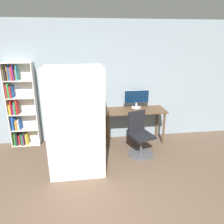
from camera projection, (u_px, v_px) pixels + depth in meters
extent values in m
plane|color=brown|center=(99.00, 224.00, 2.86)|extent=(16.00, 16.00, 0.00)
cube|color=gray|center=(89.00, 83.00, 4.90)|extent=(8.00, 0.06, 2.70)
cube|color=brown|center=(135.00, 110.00, 4.93)|extent=(1.38, 0.56, 0.03)
cylinder|color=brown|center=(108.00, 132.00, 4.76)|extent=(0.05, 0.05, 0.75)
cylinder|color=brown|center=(164.00, 129.00, 4.93)|extent=(0.05, 0.05, 0.75)
cylinder|color=brown|center=(106.00, 124.00, 5.18)|extent=(0.05, 0.05, 0.75)
cylinder|color=brown|center=(157.00, 122.00, 5.34)|extent=(0.05, 0.05, 0.75)
cylinder|color=#B7B7BC|center=(136.00, 107.00, 5.07)|extent=(0.23, 0.23, 0.02)
cylinder|color=#B7B7BC|center=(136.00, 105.00, 5.04)|extent=(0.04, 0.04, 0.11)
cube|color=#B7B7BC|center=(137.00, 96.00, 4.99)|extent=(0.58, 0.02, 0.31)
cube|color=#0A1E38|center=(137.00, 97.00, 4.98)|extent=(0.56, 0.03, 0.28)
cylinder|color=#4C4C51|center=(141.00, 154.00, 4.56)|extent=(0.52, 0.52, 0.03)
cylinder|color=#4C4C51|center=(141.00, 145.00, 4.50)|extent=(0.05, 0.05, 0.37)
cube|color=black|center=(141.00, 136.00, 4.43)|extent=(0.56, 0.56, 0.05)
cube|color=black|center=(137.00, 121.00, 4.52)|extent=(0.39, 0.17, 0.45)
cube|color=beige|center=(8.00, 106.00, 4.67)|extent=(0.02, 0.25, 1.85)
cube|color=beige|center=(36.00, 105.00, 4.74)|extent=(0.02, 0.25, 1.85)
cube|color=beige|center=(24.00, 104.00, 4.81)|extent=(0.61, 0.02, 1.85)
cube|color=beige|center=(28.00, 144.00, 5.00)|extent=(0.57, 0.21, 0.02)
cube|color=beige|center=(26.00, 129.00, 4.88)|extent=(0.57, 0.21, 0.02)
cube|color=beige|center=(23.00, 114.00, 4.76)|extent=(0.57, 0.21, 0.02)
cube|color=beige|center=(21.00, 98.00, 4.65)|extent=(0.57, 0.21, 0.02)
cube|color=beige|center=(19.00, 81.00, 4.53)|extent=(0.57, 0.21, 0.02)
cube|color=beige|center=(16.00, 63.00, 4.41)|extent=(0.57, 0.21, 0.02)
cube|color=gold|center=(15.00, 138.00, 4.96)|extent=(0.02, 0.12, 0.26)
cube|color=#287A38|center=(16.00, 139.00, 4.90)|extent=(0.03, 0.16, 0.28)
cube|color=#232328|center=(17.00, 139.00, 4.93)|extent=(0.03, 0.18, 0.27)
cube|color=red|center=(20.00, 139.00, 4.96)|extent=(0.03, 0.15, 0.21)
cube|color=#232328|center=(21.00, 138.00, 4.94)|extent=(0.02, 0.15, 0.27)
cube|color=#287A38|center=(22.00, 140.00, 4.90)|extent=(0.03, 0.12, 0.24)
cube|color=#7A2D84|center=(24.00, 140.00, 4.95)|extent=(0.02, 0.18, 0.21)
cube|color=#232328|center=(25.00, 137.00, 4.95)|extent=(0.02, 0.12, 0.31)
cube|color=gold|center=(27.00, 139.00, 4.96)|extent=(0.04, 0.18, 0.24)
cube|color=#1E4C9E|center=(12.00, 122.00, 4.82)|extent=(0.02, 0.13, 0.32)
cube|color=#1E4C9E|center=(14.00, 123.00, 4.81)|extent=(0.03, 0.18, 0.32)
cube|color=#1E4C9E|center=(16.00, 123.00, 4.83)|extent=(0.02, 0.12, 0.27)
cube|color=orange|center=(16.00, 125.00, 4.79)|extent=(0.03, 0.12, 0.22)
cube|color=silver|center=(19.00, 125.00, 4.82)|extent=(0.03, 0.12, 0.21)
cube|color=#1E4C9E|center=(20.00, 124.00, 4.85)|extent=(0.02, 0.16, 0.23)
cube|color=gold|center=(10.00, 109.00, 4.69)|extent=(0.04, 0.13, 0.21)
cube|color=red|center=(12.00, 108.00, 4.67)|extent=(0.03, 0.18, 0.29)
cube|color=#7A2D84|center=(14.00, 109.00, 4.71)|extent=(0.03, 0.16, 0.21)
cube|color=#287A38|center=(15.00, 108.00, 4.68)|extent=(0.04, 0.16, 0.27)
cube|color=red|center=(17.00, 107.00, 4.67)|extent=(0.02, 0.14, 0.31)
cube|color=red|center=(7.00, 91.00, 4.55)|extent=(0.02, 0.14, 0.29)
cube|color=#287A38|center=(9.00, 91.00, 4.55)|extent=(0.04, 0.15, 0.31)
cube|color=red|center=(11.00, 92.00, 4.56)|extent=(0.03, 0.13, 0.25)
cube|color=#1E4C9E|center=(13.00, 91.00, 4.61)|extent=(0.02, 0.15, 0.25)
cube|color=brown|center=(4.00, 75.00, 4.44)|extent=(0.02, 0.16, 0.23)
cube|color=#232328|center=(6.00, 75.00, 4.45)|extent=(0.03, 0.15, 0.23)
cube|color=orange|center=(8.00, 73.00, 4.49)|extent=(0.02, 0.13, 0.28)
cube|color=#1E4C9E|center=(9.00, 73.00, 4.49)|extent=(0.03, 0.12, 0.29)
cube|color=brown|center=(11.00, 74.00, 4.49)|extent=(0.03, 0.16, 0.26)
cube|color=red|center=(12.00, 74.00, 4.44)|extent=(0.02, 0.12, 0.28)
cube|color=#7A2D84|center=(13.00, 73.00, 4.46)|extent=(0.02, 0.14, 0.29)
cube|color=brown|center=(16.00, 75.00, 4.52)|extent=(0.04, 0.14, 0.22)
cube|color=teal|center=(17.00, 73.00, 4.47)|extent=(0.02, 0.17, 0.30)
cube|color=silver|center=(76.00, 127.00, 3.51)|extent=(0.94, 0.31, 1.90)
cube|color=beige|center=(104.00, 126.00, 3.57)|extent=(0.01, 0.32, 1.86)
cube|color=silver|center=(76.00, 119.00, 3.88)|extent=(0.94, 0.26, 1.89)
cube|color=beige|center=(102.00, 118.00, 3.94)|extent=(0.01, 0.27, 1.85)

